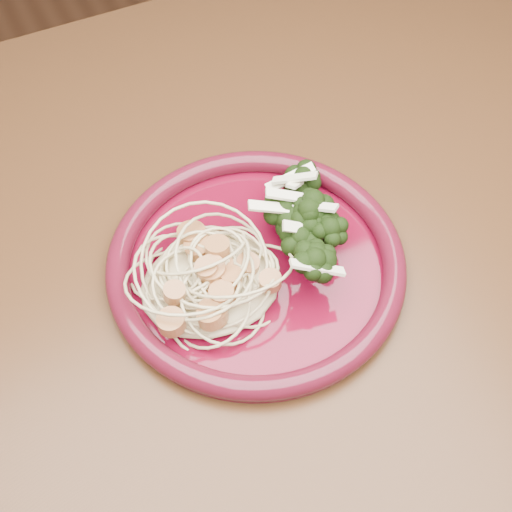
{
  "coord_description": "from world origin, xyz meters",
  "views": [
    {
      "loc": [
        -0.04,
        -0.33,
        1.26
      ],
      "look_at": [
        0.12,
        -0.01,
        0.77
      ],
      "focal_mm": 50.0,
      "sensor_mm": 36.0,
      "label": 1
    }
  ],
  "objects": [
    {
      "name": "dining_table",
      "position": [
        0.0,
        0.0,
        0.65
      ],
      "size": [
        1.2,
        0.8,
        0.75
      ],
      "color": "#472814",
      "rests_on": "ground"
    },
    {
      "name": "dinner_plate",
      "position": [
        0.12,
        -0.01,
        0.76
      ],
      "size": [
        0.28,
        0.28,
        0.02
      ],
      "rotation": [
        0.0,
        0.0,
        0.08
      ],
      "color": "#520618",
      "rests_on": "dining_table"
    },
    {
      "name": "spaghetti_pile",
      "position": [
        0.08,
        -0.01,
        0.77
      ],
      "size": [
        0.13,
        0.11,
        0.03
      ],
      "primitive_type": "ellipsoid",
      "rotation": [
        0.0,
        0.0,
        0.08
      ],
      "color": "#CCBD8C",
      "rests_on": "dinner_plate"
    },
    {
      "name": "scallop_cluster",
      "position": [
        0.08,
        -0.01,
        0.8
      ],
      "size": [
        0.13,
        0.13,
        0.04
      ],
      "primitive_type": null,
      "rotation": [
        0.0,
        0.0,
        0.08
      ],
      "color": "#BD814C",
      "rests_on": "spaghetti_pile"
    },
    {
      "name": "broccoli_pile",
      "position": [
        0.17,
        -0.0,
        0.78
      ],
      "size": [
        0.09,
        0.14,
        0.05
      ],
      "primitive_type": "ellipsoid",
      "rotation": [
        0.0,
        0.0,
        0.08
      ],
      "color": "black",
      "rests_on": "dinner_plate"
    },
    {
      "name": "onion_garnish",
      "position": [
        0.17,
        -0.0,
        0.81
      ],
      "size": [
        0.06,
        0.09,
        0.05
      ],
      "primitive_type": null,
      "rotation": [
        0.0,
        0.0,
        0.08
      ],
      "color": "white",
      "rests_on": "broccoli_pile"
    }
  ]
}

